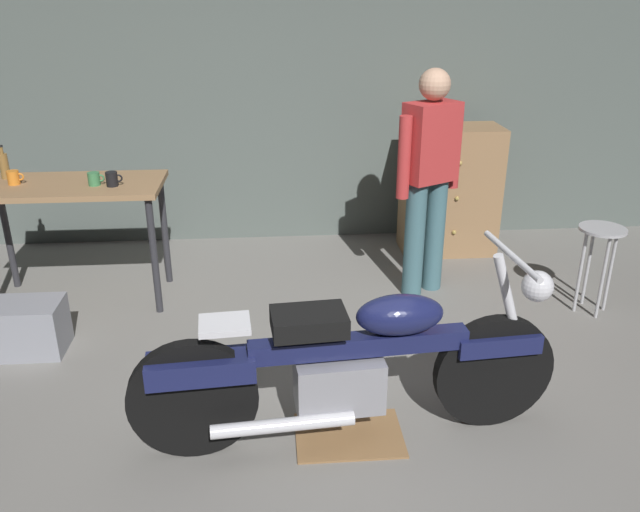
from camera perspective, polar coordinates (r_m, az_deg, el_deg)
ground_plane at (r=3.69m, az=0.39°, el=-13.67°), size 12.00×12.00×0.00m
back_wall at (r=5.79m, az=-2.04°, el=16.47°), size 8.00×0.12×3.10m
workbench at (r=4.93m, az=-21.12°, el=4.74°), size 1.30×0.64×0.90m
motorcycle at (r=3.27m, az=2.87°, el=-9.38°), size 2.19×0.60×1.00m
person_standing at (r=4.77m, az=9.55°, el=7.10°), size 0.51×0.37×1.67m
shop_stool at (r=4.92m, az=23.41°, el=0.76°), size 0.32×0.32×0.64m
wooden_dresser at (r=5.71m, az=11.35°, el=5.69°), size 0.80×0.47×1.10m
drip_tray at (r=3.53m, az=2.57°, el=-15.47°), size 0.56×0.40×0.01m
storage_bin at (r=4.55m, az=-24.28°, el=-5.76°), size 0.44×0.32×0.34m
mug_black_matte at (r=4.72m, az=-17.84°, el=6.47°), size 0.11×0.08×0.10m
mug_green_speckled at (r=4.78m, az=-19.26°, el=6.43°), size 0.11×0.08×0.09m
mug_orange_travel at (r=5.01m, az=-25.37°, el=6.26°), size 0.11×0.08×0.10m
bottle at (r=5.19m, az=-26.06°, el=7.20°), size 0.06×0.06×0.24m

